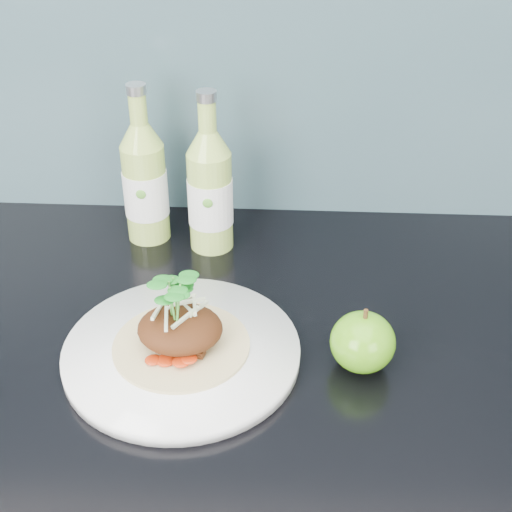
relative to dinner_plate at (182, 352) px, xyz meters
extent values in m
cylinder|color=white|center=(0.00, 0.00, 0.00)|extent=(0.33, 0.33, 0.02)
cylinder|color=tan|center=(0.00, 0.00, 0.01)|extent=(0.15, 0.15, 0.00)
ellipsoid|color=#51270F|center=(0.00, 0.00, 0.03)|extent=(0.09, 0.08, 0.04)
ellipsoid|color=#518E0F|center=(0.20, 0.00, 0.03)|extent=(0.08, 0.08, 0.07)
cylinder|color=#472D14|center=(0.20, 0.00, 0.06)|extent=(0.01, 0.00, 0.01)
cylinder|color=#A3C452|center=(-0.08, 0.26, 0.06)|extent=(0.07, 0.07, 0.14)
cone|color=#A3C452|center=(-0.08, 0.26, 0.15)|extent=(0.06, 0.06, 0.03)
cylinder|color=#A3C452|center=(-0.08, 0.26, 0.18)|extent=(0.02, 0.02, 0.04)
cylinder|color=silver|center=(-0.08, 0.26, 0.21)|extent=(0.03, 0.03, 0.01)
cylinder|color=white|center=(-0.08, 0.26, 0.06)|extent=(0.08, 0.08, 0.06)
ellipsoid|color=#59A533|center=(-0.08, 0.23, 0.08)|extent=(0.01, 0.00, 0.01)
cylinder|color=#A6C954|center=(0.01, 0.24, 0.06)|extent=(0.07, 0.07, 0.14)
cone|color=#A6C954|center=(0.01, 0.24, 0.15)|extent=(0.06, 0.06, 0.03)
cylinder|color=#A6C954|center=(0.01, 0.24, 0.18)|extent=(0.02, 0.02, 0.04)
cylinder|color=silver|center=(0.01, 0.24, 0.21)|extent=(0.03, 0.03, 0.01)
cylinder|color=white|center=(0.01, 0.24, 0.06)|extent=(0.07, 0.07, 0.06)
ellipsoid|color=#59A533|center=(0.01, 0.21, 0.08)|extent=(0.01, 0.00, 0.01)
camera|label=1|loc=(0.12, -0.60, 0.53)|focal=50.00mm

